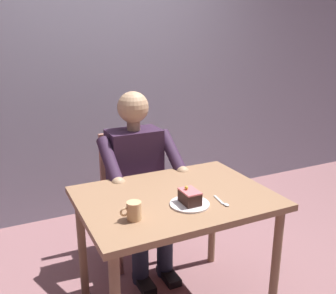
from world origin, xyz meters
TOP-DOWN VIEW (x-y plane):
  - cafe_rear_panel at (0.00, -1.57)m, footprint 6.40×0.12m
  - dining_table at (0.00, 0.00)m, footprint 1.05×0.77m
  - chair at (0.00, -0.72)m, footprint 0.42×0.42m
  - seated_person at (0.00, -0.55)m, footprint 0.53×0.58m
  - dessert_plate at (-0.01, 0.14)m, footprint 0.21×0.21m
  - cake_slice at (-0.01, 0.14)m, footprint 0.08×0.12m
  - coffee_cup at (0.31, 0.16)m, footprint 0.11×0.07m
  - dessert_spoon at (-0.18, 0.20)m, footprint 0.03×0.14m

SIDE VIEW (x-z plane):
  - chair at x=0.00m, z-range 0.05..0.97m
  - seated_person at x=0.00m, z-range 0.03..1.27m
  - dining_table at x=0.00m, z-range 0.28..1.03m
  - dessert_spoon at x=-0.18m, z-range 0.75..0.76m
  - dessert_plate at x=-0.01m, z-range 0.75..0.76m
  - cake_slice at x=-0.01m, z-range 0.75..0.84m
  - coffee_cup at x=0.31m, z-range 0.75..0.84m
  - cafe_rear_panel at x=0.00m, z-range 0.00..3.00m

